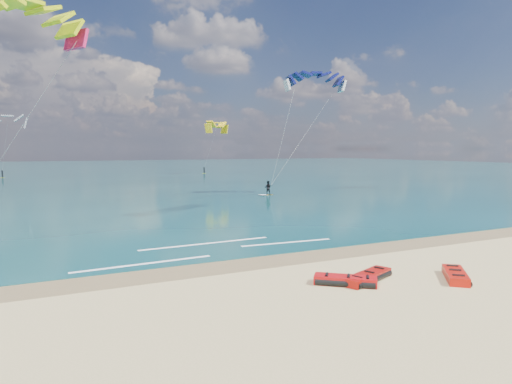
% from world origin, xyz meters
% --- Properties ---
extents(ground, '(320.00, 320.00, 0.00)m').
position_xyz_m(ground, '(0.00, 40.00, 0.00)').
color(ground, tan).
rests_on(ground, ground).
extents(wet_sand_strip, '(320.00, 2.40, 0.01)m').
position_xyz_m(wet_sand_strip, '(0.00, 3.00, 0.00)').
color(wet_sand_strip, brown).
rests_on(wet_sand_strip, ground).
extents(sea, '(320.00, 200.00, 0.04)m').
position_xyz_m(sea, '(0.00, 104.00, 0.02)').
color(sea, '#0B3A3C').
rests_on(sea, ground).
extents(packed_kite_left, '(3.24, 2.12, 0.39)m').
position_xyz_m(packed_kite_left, '(4.81, -1.74, 0.00)').
color(packed_kite_left, '#A40E08').
rests_on(packed_kite_left, ground).
extents(packed_kite_mid, '(2.81, 2.59, 0.41)m').
position_xyz_m(packed_kite_mid, '(3.64, -1.78, 0.00)').
color(packed_kite_mid, red).
rests_on(packed_kite_mid, ground).
extents(packed_kite_right, '(2.57, 2.72, 0.41)m').
position_xyz_m(packed_kite_right, '(8.26, -3.20, 0.00)').
color(packed_kite_right, red).
rests_on(packed_kite_right, ground).
extents(kitesurfer_far, '(10.91, 4.96, 15.49)m').
position_xyz_m(kitesurfer_far, '(19.87, 29.71, 8.21)').
color(kitesurfer_far, gold).
rests_on(kitesurfer_far, sea).
extents(shoreline_foam, '(14.72, 3.66, 0.01)m').
position_xyz_m(shoreline_foam, '(1.07, 6.57, 0.04)').
color(shoreline_foam, white).
rests_on(shoreline_foam, ground).
extents(distant_kites, '(58.82, 23.37, 11.36)m').
position_xyz_m(distant_kites, '(-2.38, 70.25, 5.46)').
color(distant_kites, yellow).
rests_on(distant_kites, ground).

